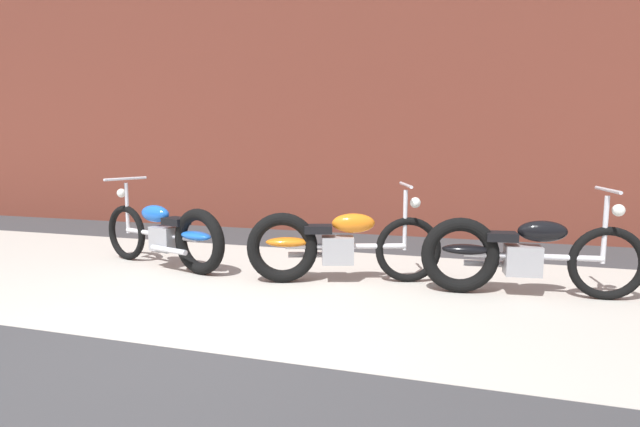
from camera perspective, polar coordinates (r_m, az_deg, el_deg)
The scene contains 6 objects.
ground_plane at distance 3.77m, azimuth -16.26°, elevation -14.45°, with size 80.00×80.00×0.00m, color #38383A.
sidewalk_slab at distance 5.24m, azimuth -5.65°, elevation -7.88°, with size 36.00×3.50×0.01m, color #B2ADA3.
brick_building_wall at distance 8.46m, azimuth 3.53°, elevation 17.23°, with size 36.00×0.50×5.63m, color brown.
motorcycle_blue at distance 6.02m, azimuth -16.73°, elevation -2.28°, with size 1.95×0.82×1.03m.
motorcycle_orange at distance 5.17m, azimuth 1.16°, elevation -3.54°, with size 1.94×0.84×1.03m.
motorcycle_black at distance 5.06m, azimuth 21.16°, elevation -4.29°, with size 2.00×0.58×1.03m.
Camera 1 is at (1.96, -2.90, 1.39)m, focal length 28.22 mm.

